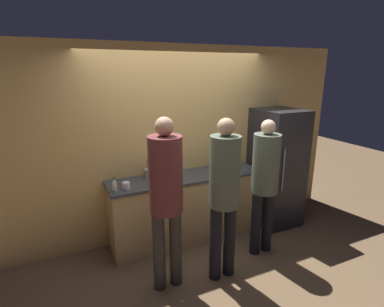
# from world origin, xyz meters

# --- Properties ---
(ground_plane) EXTENTS (14.00, 14.00, 0.00)m
(ground_plane) POSITION_xyz_m (0.00, 0.00, 0.00)
(ground_plane) COLOR brown
(wall_back) EXTENTS (5.20, 0.06, 2.60)m
(wall_back) POSITION_xyz_m (0.00, 0.60, 1.30)
(wall_back) COLOR #E0B266
(wall_back) RESTS_ON ground_plane
(counter) EXTENTS (2.07, 0.58, 0.93)m
(counter) POSITION_xyz_m (0.00, 0.33, 0.46)
(counter) COLOR tan
(counter) RESTS_ON ground_plane
(refrigerator) EXTENTS (0.62, 0.72, 1.73)m
(refrigerator) POSITION_xyz_m (1.43, 0.23, 0.87)
(refrigerator) COLOR #232328
(refrigerator) RESTS_ON ground_plane
(person_left) EXTENTS (0.34, 0.34, 1.85)m
(person_left) POSITION_xyz_m (-0.57, -0.48, 1.10)
(person_left) COLOR #38332D
(person_left) RESTS_ON ground_plane
(person_center) EXTENTS (0.32, 0.32, 1.82)m
(person_center) POSITION_xyz_m (0.04, -0.58, 1.07)
(person_center) COLOR black
(person_center) RESTS_ON ground_plane
(person_right) EXTENTS (0.32, 0.32, 1.72)m
(person_right) POSITION_xyz_m (0.74, -0.37, 1.01)
(person_right) COLOR black
(person_right) RESTS_ON ground_plane
(fruit_bowl) EXTENTS (0.34, 0.34, 0.14)m
(fruit_bowl) POSITION_xyz_m (-0.25, 0.29, 0.98)
(fruit_bowl) COLOR beige
(fruit_bowl) RESTS_ON counter
(utensil_crock) EXTENTS (0.12, 0.12, 0.25)m
(utensil_crock) POSITION_xyz_m (-0.47, 0.46, 0.99)
(utensil_crock) COLOR #ADA393
(utensil_crock) RESTS_ON counter
(bottle_clear) EXTENTS (0.05, 0.05, 0.17)m
(bottle_clear) POSITION_xyz_m (-0.96, 0.17, 0.99)
(bottle_clear) COLOR silver
(bottle_clear) RESTS_ON counter
(cup_white) EXTENTS (0.09, 0.09, 0.09)m
(cup_white) POSITION_xyz_m (-0.83, 0.18, 0.97)
(cup_white) COLOR white
(cup_white) RESTS_ON counter
(potted_plant) EXTENTS (0.17, 0.17, 0.26)m
(potted_plant) POSITION_xyz_m (0.51, 0.33, 1.07)
(potted_plant) COLOR #9E6042
(potted_plant) RESTS_ON counter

